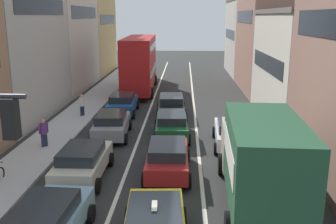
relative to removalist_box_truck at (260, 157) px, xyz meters
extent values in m
cube|color=#BCBCBC|center=(-10.39, 16.03, -1.90)|extent=(2.60, 64.00, 0.14)
cube|color=silver|center=(-5.39, 16.03, -1.97)|extent=(0.16, 60.00, 0.01)
cube|color=silver|center=(-1.99, 16.03, -1.97)|extent=(0.16, 60.00, 0.01)
cube|color=black|center=(-12.18, 12.53, 5.58)|extent=(0.02, 8.80, 1.10)
cube|color=beige|center=(-15.69, 23.53, 4.62)|extent=(7.00, 10.90, 13.18)
cube|color=black|center=(-12.18, 23.53, 5.28)|extent=(0.02, 8.80, 1.10)
cube|color=tan|center=(-15.69, 34.53, 3.97)|extent=(7.00, 10.90, 11.88)
cube|color=black|center=(-12.18, 34.53, 4.56)|extent=(0.02, 8.80, 1.10)
cube|color=#B2ADA3|center=(6.21, 34.53, 2.38)|extent=(7.00, 10.90, 8.70)
cube|color=black|center=(2.69, 34.53, 2.81)|extent=(0.02, 8.80, 1.10)
cube|color=#936B5B|center=(6.21, 23.53, 4.27)|extent=(7.00, 10.90, 12.48)
cube|color=black|center=(2.69, 23.53, 4.89)|extent=(0.02, 8.80, 1.10)
cube|color=beige|center=(6.21, 12.53, 1.57)|extent=(7.00, 10.90, 7.10)
cube|color=black|center=(2.69, 12.53, 1.93)|extent=(0.02, 8.80, 1.10)
cube|color=#66605B|center=(6.21, 12.53, 5.27)|extent=(7.20, 10.90, 0.30)
cube|color=black|center=(2.69, 1.53, 4.67)|extent=(0.02, 8.80, 1.10)
cube|color=black|center=(-6.24, -5.94, 2.98)|extent=(0.28, 0.28, 0.84)
sphere|color=red|center=(-6.24, -5.79, 3.24)|extent=(0.18, 0.18, 0.18)
sphere|color=#F2A519|center=(-6.24, -5.79, 2.98)|extent=(0.18, 0.18, 0.18)
sphere|color=green|center=(-6.24, -5.79, 2.72)|extent=(0.18, 0.18, 0.18)
cube|color=#B7B29E|center=(0.13, 2.88, -0.54)|extent=(2.51, 2.51, 1.90)
cube|color=black|center=(0.19, 4.09, -0.16)|extent=(2.02, 0.12, 0.70)
cube|color=#234C33|center=(-0.04, -0.87, 0.21)|extent=(2.64, 5.54, 2.80)
cube|color=white|center=(-1.25, -0.82, 0.49)|extent=(0.23, 4.48, 0.90)
cylinder|color=black|center=(-1.06, 3.02, -1.49)|extent=(0.34, 0.97, 0.96)
cylinder|color=black|center=(1.34, 2.91, -1.49)|extent=(0.34, 0.97, 0.96)
cube|color=#1E2328|center=(-3.61, -3.12, -0.74)|extent=(1.72, 2.49, 0.52)
cube|color=#F2EACC|center=(-3.61, -3.12, -0.37)|extent=(0.18, 0.45, 0.12)
cylinder|color=black|center=(-4.62, -1.51, -1.65)|extent=(0.26, 0.65, 0.64)
cylinder|color=black|center=(-2.78, -1.40, -1.65)|extent=(0.26, 0.65, 0.64)
cube|color=#1E2328|center=(-6.97, -2.99, -0.74)|extent=(1.70, 2.48, 0.52)
cylinder|color=black|center=(-7.80, -1.29, -1.65)|extent=(0.25, 0.65, 0.64)
cylinder|color=black|center=(-5.97, -1.37, -1.65)|extent=(0.25, 0.65, 0.64)
cube|color=#A51E1E|center=(-3.49, 2.96, -1.30)|extent=(1.85, 4.32, 0.70)
cube|color=#1E2328|center=(-3.49, 2.76, -0.74)|extent=(1.61, 2.43, 0.52)
cylinder|color=black|center=(-4.43, 4.41, -1.65)|extent=(0.23, 0.64, 0.64)
cylinder|color=black|center=(-2.59, 4.44, -1.65)|extent=(0.23, 0.64, 0.64)
cylinder|color=black|center=(-4.40, 1.49, -1.65)|extent=(0.23, 0.64, 0.64)
cylinder|color=black|center=(-2.56, 1.51, -1.65)|extent=(0.23, 0.64, 0.64)
cube|color=beige|center=(-7.16, 2.31, -1.30)|extent=(1.80, 4.30, 0.70)
cube|color=#1E2328|center=(-7.16, 2.11, -0.74)|extent=(1.58, 2.41, 0.52)
cylinder|color=black|center=(-8.08, 3.77, -1.65)|extent=(0.22, 0.64, 0.64)
cylinder|color=black|center=(-6.24, 3.77, -1.65)|extent=(0.22, 0.64, 0.64)
cylinder|color=black|center=(-8.08, 0.85, -1.65)|extent=(0.22, 0.64, 0.64)
cylinder|color=black|center=(-6.24, 0.85, -1.65)|extent=(0.22, 0.64, 0.64)
cube|color=#19592D|center=(-3.50, 8.35, -1.30)|extent=(1.98, 4.37, 0.70)
cube|color=#1E2328|center=(-3.49, 8.15, -0.74)|extent=(1.69, 2.47, 0.52)
cylinder|color=black|center=(-4.48, 9.78, -1.65)|extent=(0.25, 0.65, 0.64)
cylinder|color=black|center=(-2.64, 9.85, -1.65)|extent=(0.25, 0.65, 0.64)
cylinder|color=black|center=(-4.35, 6.85, -1.65)|extent=(0.25, 0.65, 0.64)
cylinder|color=black|center=(-2.51, 6.93, -1.65)|extent=(0.25, 0.65, 0.64)
cube|color=gray|center=(-7.01, 8.28, -1.30)|extent=(2.02, 4.39, 0.70)
cube|color=#1E2328|center=(-7.00, 8.08, -0.74)|extent=(1.71, 2.49, 0.52)
cylinder|color=black|center=(-8.01, 9.70, -1.65)|extent=(0.25, 0.65, 0.64)
cylinder|color=black|center=(-6.17, 9.79, -1.65)|extent=(0.25, 0.65, 0.64)
cylinder|color=black|center=(-7.86, 6.78, -1.65)|extent=(0.25, 0.65, 0.64)
cylinder|color=black|center=(-6.02, 6.87, -1.65)|extent=(0.25, 0.65, 0.64)
cube|color=black|center=(-3.70, 13.45, -1.30)|extent=(1.97, 4.37, 0.70)
cube|color=#1E2328|center=(-3.69, 13.25, -0.74)|extent=(1.68, 2.47, 0.52)
cylinder|color=black|center=(-4.67, 14.87, -1.65)|extent=(0.25, 0.65, 0.64)
cylinder|color=black|center=(-2.84, 14.94, -1.65)|extent=(0.25, 0.65, 0.64)
cylinder|color=black|center=(-4.56, 11.95, -1.65)|extent=(0.25, 0.65, 0.64)
cylinder|color=black|center=(-2.72, 12.02, -1.65)|extent=(0.25, 0.65, 0.64)
cube|color=#194C8C|center=(-7.24, 13.79, -1.30)|extent=(1.89, 4.34, 0.70)
cube|color=#1E2328|center=(-7.23, 13.59, -0.74)|extent=(1.64, 2.44, 0.52)
cylinder|color=black|center=(-8.19, 15.23, -1.65)|extent=(0.23, 0.64, 0.64)
cylinder|color=black|center=(-6.35, 15.27, -1.65)|extent=(0.23, 0.64, 0.64)
cylinder|color=black|center=(-8.13, 12.31, -1.65)|extent=(0.23, 0.64, 0.64)
cylinder|color=black|center=(-6.29, 12.35, -1.65)|extent=(0.23, 0.64, 0.64)
cube|color=silver|center=(-0.13, 6.95, -1.30)|extent=(1.99, 4.37, 0.70)
cube|color=#1E2328|center=(-0.14, 6.75, -0.74)|extent=(1.69, 2.47, 0.52)
cylinder|color=black|center=(-0.98, 8.45, -1.65)|extent=(0.25, 0.65, 0.64)
cylinder|color=black|center=(0.86, 8.37, -1.65)|extent=(0.25, 0.65, 0.64)
cylinder|color=black|center=(-1.11, 5.53, -1.65)|extent=(0.25, 0.65, 0.64)
cylinder|color=black|center=(0.73, 5.45, -1.65)|extent=(0.25, 0.65, 0.64)
cube|color=#B21919|center=(-6.93, 22.08, -0.27)|extent=(2.81, 10.57, 2.40)
cube|color=black|center=(-6.93, 22.08, 0.09)|extent=(2.82, 9.94, 0.70)
cube|color=#B21919|center=(-6.93, 22.08, 2.01)|extent=(2.81, 10.57, 2.16)
cube|color=black|center=(-6.93, 22.08, 2.25)|extent=(2.82, 9.94, 0.64)
cylinder|color=black|center=(-8.29, 25.83, -1.47)|extent=(0.33, 1.01, 1.00)
cylinder|color=black|center=(-5.79, 25.90, -1.47)|extent=(0.33, 1.01, 1.00)
cylinder|color=black|center=(-8.08, 18.90, -1.47)|extent=(0.33, 1.01, 1.00)
cylinder|color=black|center=(-5.59, 18.97, -1.47)|extent=(0.33, 1.01, 1.00)
torus|color=black|center=(-10.62, 1.71, -1.63)|extent=(0.11, 0.68, 0.68)
cylinder|color=#262D47|center=(-10.17, 6.06, -1.56)|extent=(0.16, 0.16, 0.82)
cylinder|color=#262D47|center=(-10.30, 5.93, -1.56)|extent=(0.16, 0.16, 0.82)
cylinder|color=#66337F|center=(-10.23, 5.99, -0.85)|extent=(0.34, 0.34, 0.60)
sphere|color=tan|center=(-10.23, 5.99, -0.43)|extent=(0.24, 0.24, 0.24)
cylinder|color=#66337F|center=(-10.08, 6.15, -0.82)|extent=(0.10, 0.10, 0.55)
cylinder|color=#66337F|center=(-10.39, 5.84, -0.82)|extent=(0.10, 0.10, 0.55)
cylinder|color=#262D47|center=(-9.97, 12.51, -1.56)|extent=(0.16, 0.16, 0.82)
cylinder|color=#262D47|center=(-9.87, 12.66, -1.56)|extent=(0.16, 0.16, 0.82)
cylinder|color=silver|center=(-9.92, 12.59, -0.85)|extent=(0.34, 0.34, 0.60)
sphere|color=tan|center=(-9.92, 12.59, -0.43)|extent=(0.24, 0.24, 0.24)
cylinder|color=silver|center=(-10.04, 12.40, -0.82)|extent=(0.10, 0.10, 0.55)
cylinder|color=silver|center=(-9.80, 12.77, -0.82)|extent=(0.10, 0.10, 0.55)
camera|label=1|loc=(-2.78, -13.17, 4.96)|focal=40.91mm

